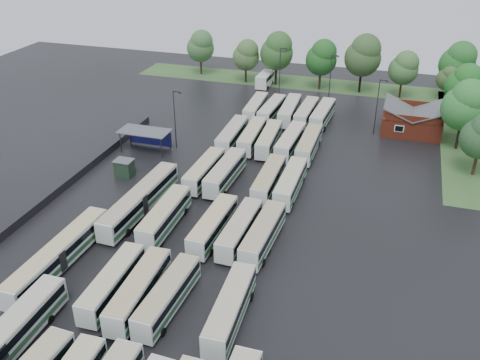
% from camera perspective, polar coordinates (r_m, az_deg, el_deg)
% --- Properties ---
extents(ground, '(160.00, 160.00, 0.00)m').
position_cam_1_polar(ground, '(65.61, -4.84, -6.40)').
color(ground, black).
rests_on(ground, ground).
extents(brick_building, '(10.07, 8.60, 5.39)m').
position_cam_1_polar(brick_building, '(99.02, 17.86, 5.88)').
color(brick_building, maroon).
rests_on(brick_building, ground).
extents(wash_shed, '(8.20, 4.20, 3.58)m').
position_cam_1_polar(wash_shed, '(88.32, -10.02, 4.96)').
color(wash_shed, '#2D2D30').
rests_on(wash_shed, ground).
extents(utility_hut, '(2.70, 2.20, 2.62)m').
position_cam_1_polar(utility_hut, '(81.10, -12.24, 1.27)').
color(utility_hut, black).
rests_on(utility_hut, ground).
extents(grass_strip_north, '(80.00, 10.00, 0.01)m').
position_cam_1_polar(grass_strip_north, '(121.95, 7.57, 10.15)').
color(grass_strip_north, '#385E2A').
rests_on(grass_strip_north, ground).
extents(grass_strip_east, '(10.00, 50.00, 0.01)m').
position_cam_1_polar(grass_strip_east, '(100.48, 23.37, 4.06)').
color(grass_strip_east, '#385E2A').
rests_on(grass_strip_east, ground).
extents(west_fence, '(0.10, 50.00, 1.20)m').
position_cam_1_polar(west_fence, '(81.01, -17.45, -0.04)').
color(west_fence, '#2D2D30').
rests_on(west_fence, ground).
extents(bus_r1c0, '(2.64, 11.11, 3.08)m').
position_cam_1_polar(bus_r1c0, '(57.69, -13.44, -10.61)').
color(bus_r1c0, silver).
rests_on(bus_r1c0, ground).
extents(bus_r1c1, '(2.86, 11.55, 3.19)m').
position_cam_1_polar(bus_r1c1, '(56.11, -10.72, -11.46)').
color(bus_r1c1, silver).
rests_on(bus_r1c1, ground).
extents(bus_r1c2, '(2.78, 11.14, 3.08)m').
position_cam_1_polar(bus_r1c2, '(55.06, -7.72, -12.15)').
color(bus_r1c2, silver).
rests_on(bus_r1c2, ground).
extents(bus_r1c4, '(2.84, 11.43, 3.16)m').
position_cam_1_polar(bus_r1c4, '(53.17, -1.04, -13.51)').
color(bus_r1c4, silver).
rests_on(bus_r1c4, ground).
extents(bus_r2c0, '(2.64, 11.72, 3.25)m').
position_cam_1_polar(bus_r2c0, '(67.28, -8.03, -3.81)').
color(bus_r2c0, silver).
rests_on(bus_r2c0, ground).
extents(bus_r2c2, '(2.75, 11.35, 3.14)m').
position_cam_1_polar(bus_r2c2, '(65.02, -2.90, -4.85)').
color(bus_r2c2, silver).
rests_on(bus_r2c2, ground).
extents(bus_r2c3, '(2.68, 11.19, 3.10)m').
position_cam_1_polar(bus_r2c3, '(64.24, -0.02, -5.28)').
color(bus_r2c3, silver).
rests_on(bus_r2c3, ground).
extents(bus_r2c4, '(2.87, 11.57, 3.20)m').
position_cam_1_polar(bus_r2c4, '(63.38, 2.48, -5.76)').
color(bus_r2c4, silver).
rests_on(bus_r2c4, ground).
extents(bus_r3c0, '(2.60, 11.14, 3.09)m').
position_cam_1_polar(bus_r3c0, '(77.84, -3.83, 1.01)').
color(bus_r3c0, silver).
rests_on(bus_r3c0, ground).
extents(bus_r3c1, '(2.83, 11.76, 3.25)m').
position_cam_1_polar(bus_r3c1, '(76.97, -1.57, 0.82)').
color(bus_r3c1, silver).
rests_on(bus_r3c1, ground).
extents(bus_r3c3, '(2.55, 11.44, 3.18)m').
position_cam_1_polar(bus_r3c3, '(75.19, 3.09, 0.05)').
color(bus_r3c3, silver).
rests_on(bus_r3c3, ground).
extents(bus_r3c4, '(2.48, 11.53, 3.21)m').
position_cam_1_polar(bus_r3c4, '(74.56, 5.41, -0.29)').
color(bus_r3c4, silver).
rests_on(bus_r3c4, ground).
extents(bus_r4c0, '(2.74, 11.71, 3.24)m').
position_cam_1_polar(bus_r4c0, '(89.29, -0.82, 4.82)').
color(bus_r4c0, silver).
rests_on(bus_r4c0, ground).
extents(bus_r4c1, '(2.90, 11.47, 3.17)m').
position_cam_1_polar(bus_r4c1, '(88.97, 1.30, 4.70)').
color(bus_r4c1, silver).
rests_on(bus_r4c1, ground).
extents(bus_r4c2, '(2.93, 11.29, 3.11)m').
position_cam_1_polar(bus_r4c2, '(88.02, 3.12, 4.37)').
color(bus_r4c2, silver).
rests_on(bus_r4c2, ground).
extents(bus_r4c3, '(2.85, 11.60, 3.21)m').
position_cam_1_polar(bus_r4c3, '(87.30, 5.39, 4.12)').
color(bus_r4c3, silver).
rests_on(bus_r4c3, ground).
extents(bus_r4c4, '(2.50, 11.41, 3.17)m').
position_cam_1_polar(bus_r4c4, '(86.64, 7.35, 3.80)').
color(bus_r4c4, silver).
rests_on(bus_r4c4, ground).
extents(bus_r5c0, '(2.78, 11.18, 3.09)m').
position_cam_1_polar(bus_r5c0, '(101.73, 1.68, 7.73)').
color(bus_r5c0, silver).
rests_on(bus_r5c0, ground).
extents(bus_r5c1, '(2.88, 11.19, 3.09)m').
position_cam_1_polar(bus_r5c1, '(100.73, 3.40, 7.49)').
color(bus_r5c1, silver).
rests_on(bus_r5c1, ground).
extents(bus_r5c2, '(2.93, 11.79, 3.26)m').
position_cam_1_polar(bus_r5c2, '(100.42, 5.31, 7.41)').
color(bus_r5c2, silver).
rests_on(bus_r5c2, ground).
extents(bus_r5c3, '(2.69, 11.21, 3.10)m').
position_cam_1_polar(bus_r5c3, '(99.93, 7.09, 7.15)').
color(bus_r5c3, silver).
rests_on(bus_r5c3, ground).
extents(bus_r5c4, '(2.99, 11.51, 3.17)m').
position_cam_1_polar(bus_r5c4, '(99.41, 8.80, 6.94)').
color(bus_r5c4, silver).
rests_on(bus_r5c4, ground).
extents(artic_bus_west_b, '(3.13, 17.61, 3.25)m').
position_cam_1_polar(artic_bus_west_b, '(71.25, -10.60, -2.08)').
color(artic_bus_west_b, silver).
rests_on(artic_bus_west_b, ground).
extents(artic_bus_west_c, '(2.79, 16.92, 3.13)m').
position_cam_1_polar(artic_bus_west_c, '(63.25, -18.79, -7.57)').
color(artic_bus_west_c, silver).
rests_on(artic_bus_west_c, ground).
extents(minibus, '(2.67, 6.74, 2.92)m').
position_cam_1_polar(minibus, '(118.81, 2.67, 10.70)').
color(minibus, white).
rests_on(minibus, ground).
extents(tree_north_0, '(6.28, 6.28, 10.40)m').
position_cam_1_polar(tree_north_0, '(126.23, -4.20, 14.09)').
color(tree_north_0, '#3D2C1D').
rests_on(tree_north_0, ground).
extents(tree_north_1, '(5.87, 5.87, 9.71)m').
position_cam_1_polar(tree_north_1, '(120.13, 0.70, 13.22)').
color(tree_north_1, '#33251C').
rests_on(tree_north_1, ground).
extents(tree_north_2, '(7.12, 7.12, 11.80)m').
position_cam_1_polar(tree_north_2, '(118.39, 4.00, 13.60)').
color(tree_north_2, black).
rests_on(tree_north_2, ground).
extents(tree_north_3, '(6.59, 6.59, 10.92)m').
position_cam_1_polar(tree_north_3, '(116.45, 8.75, 12.82)').
color(tree_north_3, '#3B2A1D').
rests_on(tree_north_3, ground).
extents(tree_north_4, '(7.55, 7.55, 12.50)m').
position_cam_1_polar(tree_north_4, '(115.73, 13.07, 12.86)').
color(tree_north_4, black).
rests_on(tree_north_4, ground).
extents(tree_north_5, '(5.98, 5.98, 9.90)m').
position_cam_1_polar(tree_north_5, '(115.01, 17.13, 11.39)').
color(tree_north_5, '#331E13').
rests_on(tree_north_5, ground).
extents(tree_north_6, '(7.17, 7.17, 11.87)m').
position_cam_1_polar(tree_north_6, '(117.97, 22.28, 11.60)').
color(tree_north_6, '#371F13').
rests_on(tree_north_6, ground).
extents(tree_east_1, '(7.24, 7.24, 11.99)m').
position_cam_1_polar(tree_east_1, '(92.85, 22.98, 7.42)').
color(tree_east_1, black).
rests_on(tree_east_1, ground).
extents(tree_east_2, '(5.70, 5.68, 9.41)m').
position_cam_1_polar(tree_east_2, '(101.15, 23.67, 7.86)').
color(tree_east_2, '#372819').
rests_on(tree_east_2, ground).
extents(tree_east_3, '(6.55, 6.55, 10.85)m').
position_cam_1_polar(tree_east_3, '(106.08, 22.85, 9.43)').
color(tree_east_3, black).
rests_on(tree_east_3, ground).
extents(tree_east_4, '(4.63, 4.60, 7.62)m').
position_cam_1_polar(tree_east_4, '(116.47, 21.40, 10.14)').
color(tree_east_4, black).
rests_on(tree_east_4, ground).
extents(lamp_post_ne, '(1.52, 0.30, 9.86)m').
position_cam_1_polar(lamp_post_ne, '(95.21, 14.51, 7.97)').
color(lamp_post_ne, '#2D2D30').
rests_on(lamp_post_ne, ground).
extents(lamp_post_nw, '(1.52, 0.30, 9.87)m').
position_cam_1_polar(lamp_post_nw, '(87.36, -6.92, 6.87)').
color(lamp_post_nw, '#2D2D30').
rests_on(lamp_post_nw, ground).
extents(lamp_post_back_w, '(1.57, 0.31, 10.20)m').
position_cam_1_polar(lamp_post_back_w, '(111.38, 4.35, 11.77)').
color(lamp_post_back_w, '#2D2D30').
rests_on(lamp_post_back_w, ground).
extents(lamp_post_back_e, '(1.51, 0.29, 9.79)m').
position_cam_1_polar(lamp_post_back_e, '(108.87, 9.69, 10.94)').
color(lamp_post_back_e, '#2D2D30').
rests_on(lamp_post_back_e, ground).
extents(puddle_0, '(5.80, 5.80, 0.01)m').
position_cam_1_polar(puddle_0, '(52.57, -13.62, -17.70)').
color(puddle_0, black).
rests_on(puddle_0, ground).
extents(puddle_2, '(5.02, 5.02, 0.01)m').
position_cam_1_polar(puddle_2, '(68.45, -9.45, -5.10)').
color(puddle_2, black).
rests_on(puddle_2, ground).
extents(puddle_3, '(4.83, 4.83, 0.01)m').
position_cam_1_polar(puddle_3, '(63.77, 1.17, -7.42)').
color(puddle_3, black).
rests_on(puddle_3, ground).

